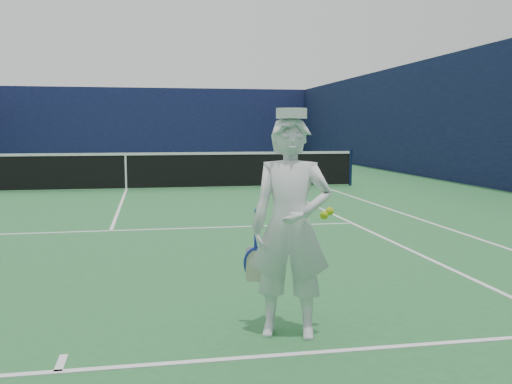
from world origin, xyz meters
The scene contains 5 objects.
ground centered at (0.00, 0.00, 0.00)m, with size 80.00×80.00×0.00m, color #296D37.
court_markings centered at (0.00, 0.00, 0.00)m, with size 11.03×23.83×0.01m.
windscreen_fence centered at (0.00, 0.00, 2.00)m, with size 20.12×36.12×4.00m.
tennis_net centered at (0.00, 0.00, 0.55)m, with size 12.88×0.09×1.07m.
tennis_player centered at (1.73, -11.47, 0.88)m, with size 0.74×0.67×1.81m.
Camera 1 is at (0.65, -15.79, 1.65)m, focal length 40.00 mm.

